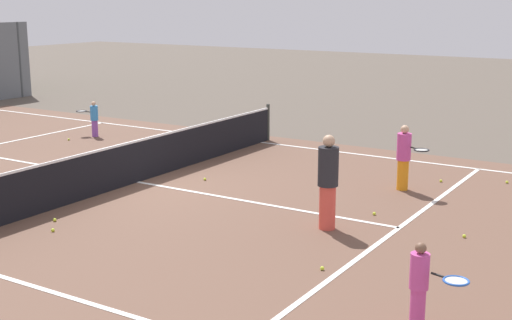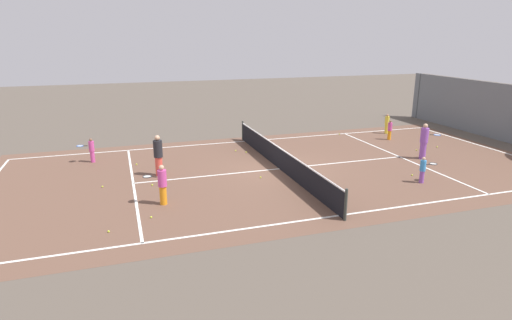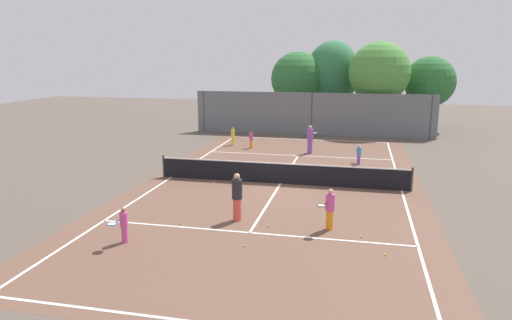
{
  "view_description": "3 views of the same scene",
  "coord_description": "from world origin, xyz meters",
  "px_view_note": "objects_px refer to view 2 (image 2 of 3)",
  "views": [
    {
      "loc": [
        -12.12,
        -10.81,
        4.19
      ],
      "look_at": [
        0.71,
        -2.81,
        0.73
      ],
      "focal_mm": 49.87,
      "sensor_mm": 36.0,
      "label": 1
    },
    {
      "loc": [
        17.21,
        -6.75,
        5.81
      ],
      "look_at": [
        1.49,
        -1.61,
        0.98
      ],
      "focal_mm": 30.01,
      "sensor_mm": 36.0,
      "label": 2
    },
    {
      "loc": [
        3.45,
        -21.03,
        5.96
      ],
      "look_at": [
        -0.92,
        -1.22,
        1.37
      ],
      "focal_mm": 32.77,
      "sensor_mm": 36.0,
      "label": 3
    }
  ],
  "objects_px": {
    "player_3": "(424,141)",
    "player_4": "(387,124)",
    "player_1": "(91,150)",
    "tennis_ball_0": "(437,147)",
    "tennis_ball_4": "(339,134)",
    "tennis_ball_7": "(151,217)",
    "tennis_ball_9": "(152,185)",
    "tennis_ball_11": "(417,150)",
    "tennis_ball_8": "(412,175)",
    "tennis_ball_10": "(136,164)",
    "tennis_ball_6": "(109,231)",
    "player_0": "(390,130)",
    "player_2": "(158,155)",
    "tennis_ball_1": "(236,151)",
    "tennis_ball_2": "(246,152)",
    "player_5": "(423,169)",
    "player_6": "(162,184)",
    "tennis_ball_5": "(261,177)",
    "tennis_ball_3": "(102,187)"
  },
  "relations": [
    {
      "from": "tennis_ball_7",
      "to": "tennis_ball_10",
      "type": "height_order",
      "value": "same"
    },
    {
      "from": "player_5",
      "to": "tennis_ball_11",
      "type": "distance_m",
      "value": 5.34
    },
    {
      "from": "tennis_ball_9",
      "to": "player_6",
      "type": "bearing_deg",
      "value": 5.57
    },
    {
      "from": "player_4",
      "to": "tennis_ball_1",
      "type": "relative_size",
      "value": 18.3
    },
    {
      "from": "player_4",
      "to": "tennis_ball_7",
      "type": "bearing_deg",
      "value": -60.26
    },
    {
      "from": "tennis_ball_10",
      "to": "tennis_ball_1",
      "type": "bearing_deg",
      "value": 100.39
    },
    {
      "from": "tennis_ball_6",
      "to": "player_2",
      "type": "bearing_deg",
      "value": 158.2
    },
    {
      "from": "player_4",
      "to": "tennis_ball_7",
      "type": "distance_m",
      "value": 17.12
    },
    {
      "from": "player_2",
      "to": "tennis_ball_0",
      "type": "relative_size",
      "value": 26.93
    },
    {
      "from": "tennis_ball_2",
      "to": "tennis_ball_6",
      "type": "distance_m",
      "value": 10.09
    },
    {
      "from": "player_1",
      "to": "tennis_ball_9",
      "type": "xyz_separation_m",
      "value": [
        4.3,
        2.42,
        -0.58
      ]
    },
    {
      "from": "tennis_ball_7",
      "to": "tennis_ball_8",
      "type": "height_order",
      "value": "same"
    },
    {
      "from": "tennis_ball_4",
      "to": "tennis_ball_6",
      "type": "relative_size",
      "value": 1.0
    },
    {
      "from": "player_6",
      "to": "tennis_ball_7",
      "type": "distance_m",
      "value": 1.43
    },
    {
      "from": "player_0",
      "to": "tennis_ball_10",
      "type": "height_order",
      "value": "player_0"
    },
    {
      "from": "player_4",
      "to": "tennis_ball_4",
      "type": "relative_size",
      "value": 18.3
    },
    {
      "from": "tennis_ball_6",
      "to": "tennis_ball_5",
      "type": "bearing_deg",
      "value": 119.66
    },
    {
      "from": "tennis_ball_7",
      "to": "tennis_ball_10",
      "type": "relative_size",
      "value": 1.0
    },
    {
      "from": "player_4",
      "to": "tennis_ball_0",
      "type": "height_order",
      "value": "player_4"
    },
    {
      "from": "player_5",
      "to": "tennis_ball_1",
      "type": "xyz_separation_m",
      "value": [
        -7.14,
        -5.96,
        -0.54
      ]
    },
    {
      "from": "tennis_ball_3",
      "to": "tennis_ball_4",
      "type": "distance_m",
      "value": 14.62
    },
    {
      "from": "player_5",
      "to": "tennis_ball_9",
      "type": "distance_m",
      "value": 11.01
    },
    {
      "from": "tennis_ball_0",
      "to": "tennis_ball_4",
      "type": "xyz_separation_m",
      "value": [
        -4.41,
        -3.49,
        0.0
      ]
    },
    {
      "from": "tennis_ball_7",
      "to": "player_5",
      "type": "bearing_deg",
      "value": 90.92
    },
    {
      "from": "player_6",
      "to": "tennis_ball_5",
      "type": "distance_m",
      "value": 4.62
    },
    {
      "from": "tennis_ball_5",
      "to": "tennis_ball_7",
      "type": "distance_m",
      "value": 5.52
    },
    {
      "from": "tennis_ball_2",
      "to": "tennis_ball_10",
      "type": "height_order",
      "value": "same"
    },
    {
      "from": "tennis_ball_0",
      "to": "tennis_ball_6",
      "type": "height_order",
      "value": "same"
    },
    {
      "from": "tennis_ball_7",
      "to": "player_2",
      "type": "bearing_deg",
      "value": 170.69
    },
    {
      "from": "tennis_ball_2",
      "to": "player_6",
      "type": "bearing_deg",
      "value": -40.13
    },
    {
      "from": "player_3",
      "to": "player_4",
      "type": "xyz_separation_m",
      "value": [
        -5.36,
        1.61,
        -0.28
      ]
    },
    {
      "from": "tennis_ball_9",
      "to": "tennis_ball_11",
      "type": "distance_m",
      "value": 13.73
    },
    {
      "from": "player_4",
      "to": "player_2",
      "type": "bearing_deg",
      "value": -74.15
    },
    {
      "from": "player_0",
      "to": "player_2",
      "type": "distance_m",
      "value": 13.58
    },
    {
      "from": "player_5",
      "to": "tennis_ball_5",
      "type": "bearing_deg",
      "value": -113.09
    },
    {
      "from": "tennis_ball_11",
      "to": "tennis_ball_10",
      "type": "bearing_deg",
      "value": -97.64
    },
    {
      "from": "tennis_ball_5",
      "to": "tennis_ball_9",
      "type": "distance_m",
      "value": 4.47
    },
    {
      "from": "tennis_ball_4",
      "to": "tennis_ball_7",
      "type": "relative_size",
      "value": 1.0
    },
    {
      "from": "tennis_ball_11",
      "to": "tennis_ball_4",
      "type": "bearing_deg",
      "value": -156.51
    },
    {
      "from": "tennis_ball_1",
      "to": "tennis_ball_2",
      "type": "distance_m",
      "value": 0.63
    },
    {
      "from": "tennis_ball_3",
      "to": "tennis_ball_11",
      "type": "height_order",
      "value": "same"
    },
    {
      "from": "tennis_ball_2",
      "to": "tennis_ball_3",
      "type": "relative_size",
      "value": 1.0
    },
    {
      "from": "player_5",
      "to": "tennis_ball_10",
      "type": "height_order",
      "value": "player_5"
    },
    {
      "from": "tennis_ball_1",
      "to": "tennis_ball_3",
      "type": "distance_m",
      "value": 7.46
    },
    {
      "from": "player_2",
      "to": "player_4",
      "type": "distance_m",
      "value": 14.69
    },
    {
      "from": "player_5",
      "to": "player_6",
      "type": "bearing_deg",
      "value": -95.19
    },
    {
      "from": "player_1",
      "to": "tennis_ball_0",
      "type": "height_order",
      "value": "player_1"
    },
    {
      "from": "player_5",
      "to": "tennis_ball_8",
      "type": "distance_m",
      "value": 1.05
    },
    {
      "from": "player_2",
      "to": "tennis_ball_2",
      "type": "bearing_deg",
      "value": 117.21
    },
    {
      "from": "player_6",
      "to": "tennis_ball_8",
      "type": "bearing_deg",
      "value": 89.65
    }
  ]
}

